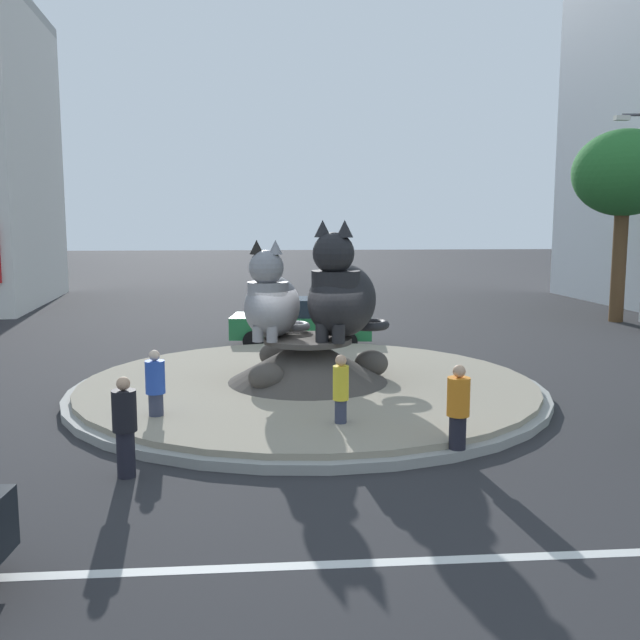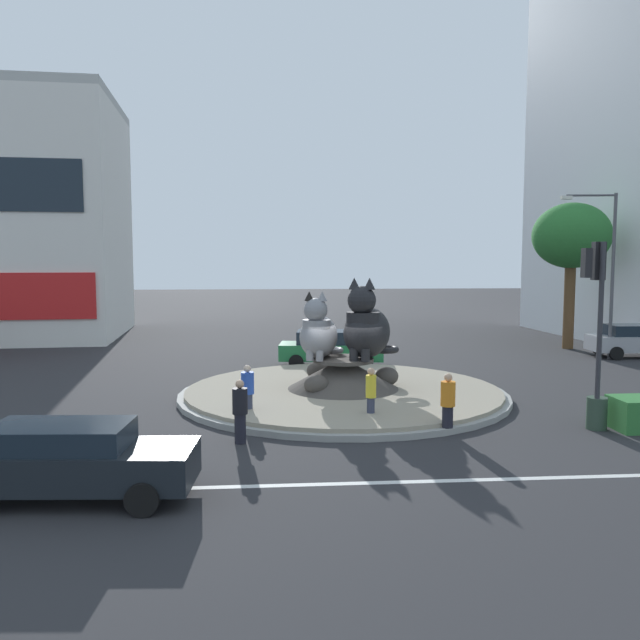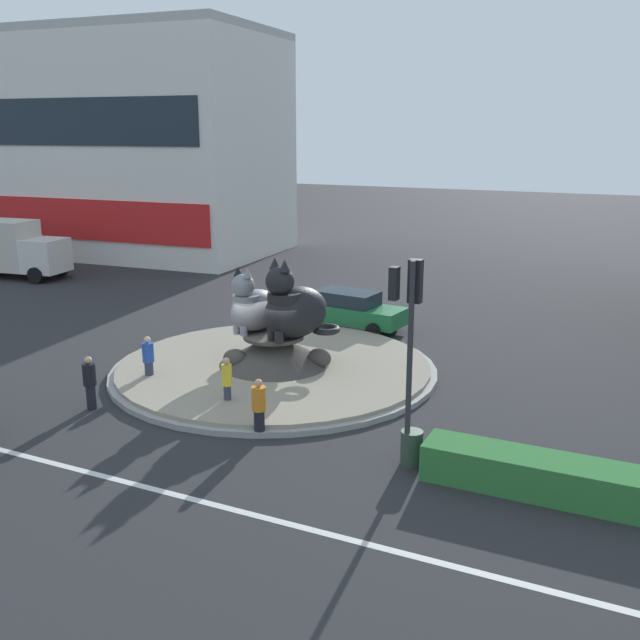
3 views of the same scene
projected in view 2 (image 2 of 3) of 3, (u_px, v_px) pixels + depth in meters
name	position (u px, v px, depth m)	size (l,w,h in m)	color
ground_plane	(343.00, 397.00, 22.41)	(160.00, 160.00, 0.00)	#28282B
lane_centreline	(390.00, 482.00, 13.83)	(112.00, 0.20, 0.01)	silver
roundabout_island	(343.00, 386.00, 22.39)	(11.27, 11.27, 1.35)	gray
cat_statue_grey	(318.00, 333.00, 22.22)	(1.94, 2.39, 2.33)	gray
cat_statue_black	(366.00, 329.00, 22.20)	(2.67, 2.85, 2.78)	black
traffic_light_mast	(597.00, 293.00, 17.77)	(0.71, 0.53, 5.22)	#2D2D33
broadleaf_tree_behind_island	(572.00, 237.00, 33.94)	(4.02, 4.02, 7.68)	brown
streetlight_arm	(607.00, 263.00, 30.38)	(2.55, 0.53, 7.80)	#4C4C51
pedestrian_yellow_shirt	(371.00, 393.00, 18.78)	(0.30, 0.30, 1.62)	#33384C
pedestrian_blue_shirt	(248.00, 391.00, 19.31)	(0.39, 0.39, 1.61)	#33384C
pedestrian_orange_shirt	(448.00, 402.00, 17.59)	(0.40, 0.40, 1.67)	black
pedestrian_black_shirt	(240.00, 410.00, 16.72)	(0.39, 0.39, 1.66)	black
sedan_on_far_lane	(330.00, 348.00, 28.69)	(4.71, 2.34, 1.59)	#1E6B38
hatchback_near_shophouse	(71.00, 460.00, 12.78)	(4.85, 2.19, 1.53)	black
parked_car_right	(638.00, 340.00, 31.37)	(4.76, 2.08, 1.58)	#99999E
litter_bin	(597.00, 413.00, 18.15)	(0.56, 0.56, 0.90)	#2D4233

